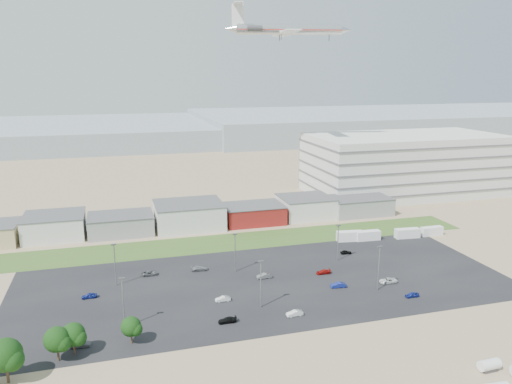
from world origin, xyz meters
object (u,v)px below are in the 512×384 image
object	(u,v)px
parked_car_1	(338,285)
parked_car_7	(264,276)
storage_tank_nw	(489,365)
parked_car_9	(150,273)
airliner	(289,29)
parked_car_4	(223,299)
parked_car_5	(89,296)
parked_car_3	(227,320)
parked_car_0	(388,281)
parked_car_2	(412,295)
parked_car_13	(295,313)
parked_car_10	(81,344)
parked_car_6	(200,268)
box_trailer_a	(350,236)
parked_car_12	(323,272)
parked_car_8	(346,252)

from	to	relation	value
parked_car_1	parked_car_7	size ratio (longest dim) A/B	0.98
storage_tank_nw	parked_car_9	size ratio (longest dim) A/B	0.93
storage_tank_nw	airliner	bearing A→B (deg)	87.23
parked_car_4	parked_car_5	xyz separation A→B (m)	(-28.98, 10.04, 0.02)
parked_car_3	parked_car_0	bearing A→B (deg)	102.85
parked_car_2	parked_car_13	size ratio (longest dim) A/B	0.91
parked_car_1	parked_car_3	distance (m)	30.95
parked_car_1	parked_car_10	xyz separation A→B (m)	(-57.94, -11.10, -0.06)
parked_car_3	parked_car_6	distance (m)	29.23
parked_car_1	parked_car_10	size ratio (longest dim) A/B	0.98
parked_car_1	parked_car_13	distance (m)	18.49
parked_car_0	parked_car_1	bearing A→B (deg)	-92.68
box_trailer_a	parked_car_1	world-z (taller)	box_trailer_a
storage_tank_nw	parked_car_2	world-z (taller)	storage_tank_nw
parked_car_1	parked_car_4	world-z (taller)	parked_car_1
parked_car_2	parked_car_13	distance (m)	29.11
storage_tank_nw	parked_car_2	distance (m)	29.47
parked_car_2	parked_car_4	size ratio (longest dim) A/B	0.95
parked_car_7	parked_car_10	bearing A→B (deg)	-65.96
parked_car_0	parked_car_12	size ratio (longest dim) A/B	1.17
parked_car_12	parked_car_13	size ratio (longest dim) A/B	1.04
box_trailer_a	storage_tank_nw	bearing A→B (deg)	-88.74
parked_car_5	parked_car_7	xyz separation A→B (m)	(41.73, -0.23, 0.05)
airliner	parked_car_13	world-z (taller)	airliner
parked_car_6	parked_car_4	bearing A→B (deg)	-170.50
parked_car_8	parked_car_9	distance (m)	54.83
parked_car_4	parked_car_7	world-z (taller)	parked_car_7
airliner	parked_car_9	world-z (taller)	airliner
parked_car_0	parked_car_13	size ratio (longest dim) A/B	1.22
parked_car_1	parked_car_8	distance (m)	23.63
parked_car_3	parked_car_4	size ratio (longest dim) A/B	1.11
storage_tank_nw	parked_car_3	xyz separation A→B (m)	(-39.58, 29.13, -0.57)
parked_car_3	parked_car_6	size ratio (longest dim) A/B	0.88
parked_car_10	parked_car_12	size ratio (longest dim) A/B	1.04
parked_car_0	parked_car_5	size ratio (longest dim) A/B	1.26
parked_car_10	storage_tank_nw	bearing A→B (deg)	-109.54
parked_car_1	box_trailer_a	bearing A→B (deg)	155.98
parked_car_1	parked_car_4	xyz separation A→B (m)	(-28.19, 0.35, -0.06)
parked_car_3	parked_car_6	bearing A→B (deg)	-177.33
parked_car_6	parked_car_13	xyz separation A→B (m)	(15.02, -30.29, -0.04)
storage_tank_nw	box_trailer_a	distance (m)	69.71
box_trailer_a	parked_car_6	world-z (taller)	box_trailer_a
box_trailer_a	parked_car_4	xyz separation A→B (m)	(-46.36, -30.18, -0.94)
parked_car_5	parked_car_9	world-z (taller)	parked_car_5
parked_car_1	parked_car_12	distance (m)	8.72
parked_car_4	parked_car_10	bearing A→B (deg)	-68.91
parked_car_2	parked_car_10	xyz separation A→B (m)	(-71.92, -1.59, 0.01)
parked_car_3	parked_car_8	distance (m)	51.11
parked_car_1	parked_car_3	world-z (taller)	parked_car_1
storage_tank_nw	parked_car_9	xyz separation A→B (m)	(-53.02, 58.69, -0.57)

